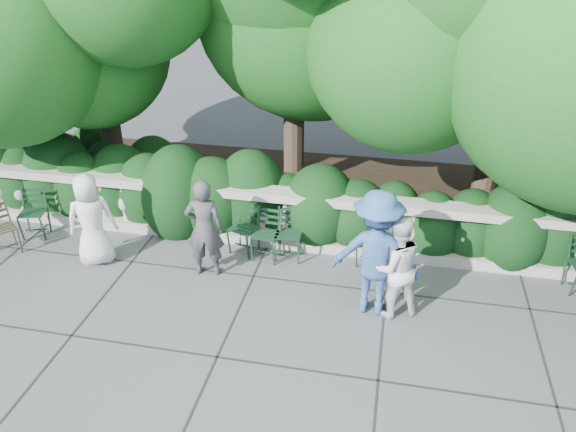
% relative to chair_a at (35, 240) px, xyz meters
% --- Properties ---
extents(ground, '(90.00, 90.00, 0.00)m').
position_rel_chair_a_xyz_m(ground, '(4.40, -1.10, 0.00)').
color(ground, '#484A4F').
rests_on(ground, ground).
extents(balustrade, '(12.00, 0.44, 1.00)m').
position_rel_chair_a_xyz_m(balustrade, '(4.40, 0.70, 0.49)').
color(balustrade, '#9E998E').
rests_on(balustrade, ground).
extents(shrub_hedge, '(15.00, 2.60, 1.70)m').
position_rel_chair_a_xyz_m(shrub_hedge, '(4.40, 1.90, 0.00)').
color(shrub_hedge, black).
rests_on(shrub_hedge, ground).
extents(chair_a, '(0.55, 0.58, 0.84)m').
position_rel_chair_a_xyz_m(chair_a, '(0.00, 0.00, 0.00)').
color(chair_a, black).
rests_on(chair_a, ground).
extents(chair_b, '(0.46, 0.50, 0.84)m').
position_rel_chair_a_xyz_m(chair_b, '(4.33, 0.16, 0.00)').
color(chair_b, black).
rests_on(chair_b, ground).
extents(chair_c, '(0.48, 0.52, 0.84)m').
position_rel_chair_a_xyz_m(chair_c, '(3.96, 0.08, 0.00)').
color(chair_c, black).
rests_on(chair_c, ground).
extents(chair_d, '(0.57, 0.59, 0.84)m').
position_rel_chair_a_xyz_m(chair_d, '(3.54, 0.20, 0.00)').
color(chair_d, black).
rests_on(chair_d, ground).
extents(chair_f, '(0.56, 0.58, 0.84)m').
position_rel_chair_a_xyz_m(chair_f, '(5.59, 0.22, 0.00)').
color(chair_f, black).
rests_on(chair_f, ground).
extents(chair_weathered, '(0.65, 0.64, 0.84)m').
position_rel_chair_a_xyz_m(chair_weathered, '(-0.09, -0.53, 0.00)').
color(chair_weathered, black).
rests_on(chair_weathered, ground).
extents(person_businessman, '(0.86, 0.72, 1.50)m').
position_rel_chair_a_xyz_m(person_businessman, '(1.38, -0.38, 0.75)').
color(person_businessman, white).
rests_on(person_businessman, ground).
extents(person_woman_grey, '(0.62, 0.46, 1.56)m').
position_rel_chair_a_xyz_m(person_woman_grey, '(3.19, -0.33, 0.78)').
color(person_woman_grey, '#3F3F44').
rests_on(person_woman_grey, ground).
extents(person_casual_man, '(0.89, 0.81, 1.50)m').
position_rel_chair_a_xyz_m(person_casual_man, '(5.99, -0.75, 0.75)').
color(person_casual_man, white).
rests_on(person_casual_man, ground).
extents(person_older_blue, '(1.22, 0.75, 1.82)m').
position_rel_chair_a_xyz_m(person_older_blue, '(5.72, -0.72, 0.91)').
color(person_older_blue, '#2E548C').
rests_on(person_older_blue, ground).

